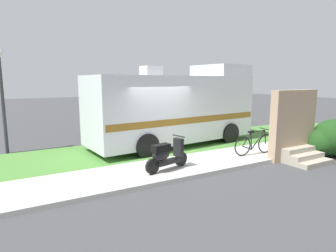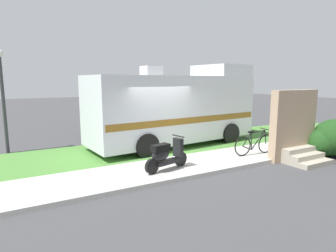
{
  "view_description": "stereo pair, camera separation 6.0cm",
  "coord_description": "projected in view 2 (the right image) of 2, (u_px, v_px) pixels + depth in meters",
  "views": [
    {
      "loc": [
        -4.69,
        -8.36,
        2.71
      ],
      "look_at": [
        0.23,
        0.3,
        1.1
      ],
      "focal_mm": 30.15,
      "sensor_mm": 36.0,
      "label": 1
    },
    {
      "loc": [
        -4.64,
        -8.39,
        2.71
      ],
      "look_at": [
        0.23,
        0.3,
        1.1
      ],
      "focal_mm": 30.15,
      "sensor_mm": 36.0,
      "label": 2
    }
  ],
  "objects": [
    {
      "name": "ground_plane",
      "position": [
        166.0,
        159.0,
        9.9
      ],
      "size": [
        80.0,
        80.0,
        0.0
      ],
      "primitive_type": "plane",
      "color": "#424244"
    },
    {
      "name": "pickup_truck_near",
      "position": [
        158.0,
        112.0,
        16.09
      ],
      "size": [
        5.24,
        2.45,
        1.74
      ],
      "color": "#1E2328",
      "rests_on": "ground"
    },
    {
      "name": "grass_strip",
      "position": [
        148.0,
        149.0,
        11.18
      ],
      "size": [
        24.0,
        3.4,
        0.08
      ],
      "color": "#4C8438",
      "rests_on": "ground"
    },
    {
      "name": "bottle_green",
      "position": [
        271.0,
        151.0,
        10.08
      ],
      "size": [
        0.06,
        0.06,
        0.24
      ],
      "color": "#19722D",
      "rests_on": "ground"
    },
    {
      "name": "motorhome_rv",
      "position": [
        176.0,
        107.0,
        11.68
      ],
      "size": [
        7.24,
        2.94,
        3.39
      ],
      "color": "silver",
      "rests_on": "ground"
    },
    {
      "name": "sidewalk",
      "position": [
        185.0,
        166.0,
        8.86
      ],
      "size": [
        24.0,
        2.0,
        0.12
      ],
      "color": "beige",
      "rests_on": "ground"
    },
    {
      "name": "bicycle",
      "position": [
        255.0,
        144.0,
        9.93
      ],
      "size": [
        1.72,
        0.52,
        0.9
      ],
      "color": "black",
      "rests_on": "ground"
    },
    {
      "name": "bush_by_porch",
      "position": [
        334.0,
        140.0,
        10.07
      ],
      "size": [
        1.86,
        1.4,
        1.32
      ],
      "color": "#1E4719",
      "rests_on": "ground"
    },
    {
      "name": "street_lamp_post",
      "position": [
        2.0,
        91.0,
        10.28
      ],
      "size": [
        0.28,
        0.28,
        3.81
      ],
      "color": "#333338",
      "rests_on": "ground"
    },
    {
      "name": "porch_steps",
      "position": [
        296.0,
        132.0,
        9.59
      ],
      "size": [
        2.0,
        1.26,
        2.4
      ],
      "color": "#B2A893",
      "rests_on": "ground"
    },
    {
      "name": "scooter",
      "position": [
        165.0,
        155.0,
        8.17
      ],
      "size": [
        1.55,
        0.62,
        0.97
      ],
      "color": "black",
      "rests_on": "ground"
    }
  ]
}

